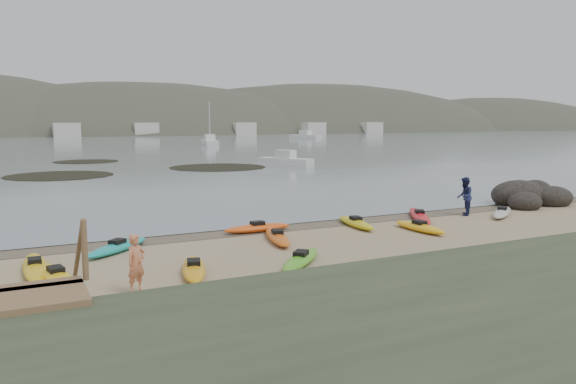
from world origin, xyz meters
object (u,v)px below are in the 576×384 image
person_west (136,264)px  rock_cluster (529,200)px  stairs (33,325)px  person_east (465,196)px

person_west → rock_cluster: bearing=-15.7°
stairs → person_east: (19.97, 9.94, -0.09)m
person_east → rock_cluster: (6.05, 1.18, -0.73)m
person_east → stairs: bearing=-14.8°
person_east → rock_cluster: person_east is taller
stairs → rock_cluster: 28.31m
person_west → person_east: 18.06m
person_west → rock_cluster: (23.27, 6.65, -0.60)m
stairs → rock_cluster: size_ratio=0.53×
stairs → rock_cluster: bearing=23.1°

